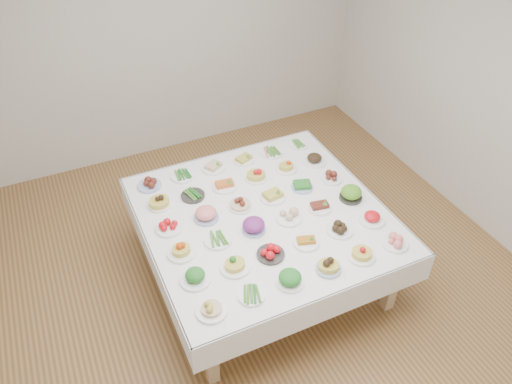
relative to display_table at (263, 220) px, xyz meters
name	(u,v)px	position (x,y,z in m)	size (l,w,h in m)	color
room_envelope	(250,108)	(-0.13, -0.03, 1.15)	(5.02, 5.02, 2.81)	olive
display_table	(263,220)	(0.00, 0.00, 0.00)	(2.04, 2.04, 0.75)	white
dish_0	(211,307)	(-0.78, -0.78, 0.13)	(0.23, 0.23, 0.12)	white
dish_1	(252,295)	(-0.47, -0.78, 0.09)	(0.21, 0.20, 0.05)	white
dish_2	(290,278)	(-0.16, -0.78, 0.13)	(0.21, 0.21, 0.12)	white
dish_3	(329,265)	(0.17, -0.79, 0.13)	(0.20, 0.20, 0.12)	#4C66B2
dish_4	(362,252)	(0.47, -0.79, 0.13)	(0.22, 0.22, 0.12)	white
dish_5	(395,241)	(0.79, -0.79, 0.11)	(0.21, 0.21, 0.09)	white
dish_6	(195,276)	(-0.78, -0.46, 0.12)	(0.23, 0.23, 0.12)	white
dish_7	(235,264)	(-0.47, -0.48, 0.12)	(0.23, 0.23, 0.12)	white
dish_8	(271,252)	(-0.16, -0.47, 0.11)	(0.22, 0.22, 0.10)	#2C2927
dish_9	(306,240)	(0.15, -0.47, 0.10)	(0.21, 0.21, 0.09)	white
dish_10	(340,228)	(0.48, -0.47, 0.11)	(0.22, 0.22, 0.10)	white
dish_11	(372,216)	(0.79, -0.47, 0.12)	(0.22, 0.22, 0.12)	white
dish_12	(181,249)	(-0.79, -0.16, 0.13)	(0.22, 0.22, 0.13)	white
dish_13	(218,239)	(-0.48, -0.15, 0.10)	(0.23, 0.23, 0.06)	white
dish_14	(254,226)	(-0.16, -0.16, 0.12)	(0.20, 0.20, 0.12)	#4C66B2
dish_15	(289,215)	(0.16, -0.15, 0.12)	(0.22, 0.22, 0.11)	white
dish_16	(320,205)	(0.47, -0.15, 0.11)	(0.21, 0.21, 0.10)	white
dish_17	(351,193)	(0.79, -0.15, 0.14)	(0.21, 0.21, 0.13)	#2C2927
dish_18	(169,225)	(-0.79, 0.16, 0.11)	(0.22, 0.22, 0.10)	white
dish_19	(206,213)	(-0.47, 0.15, 0.13)	(0.22, 0.22, 0.13)	#4C66B2
dish_20	(240,202)	(-0.15, 0.16, 0.13)	(0.20, 0.20, 0.12)	white
dish_21	(273,195)	(0.16, 0.15, 0.12)	(0.22, 0.22, 0.10)	white
dish_22	(302,185)	(0.47, 0.17, 0.11)	(0.20, 0.20, 0.09)	#4C66B2
dish_23	(331,177)	(0.78, 0.16, 0.10)	(0.19, 0.19, 0.08)	white
dish_24	(159,201)	(-0.78, 0.48, 0.13)	(0.21, 0.20, 0.12)	white
dish_25	(193,195)	(-0.47, 0.47, 0.09)	(0.23, 0.21, 0.05)	#2C2927
dish_26	(225,184)	(-0.17, 0.48, 0.12)	(0.22, 0.22, 0.10)	white
dish_27	(256,174)	(0.15, 0.47, 0.12)	(0.20, 0.20, 0.12)	white
dish_28	(286,166)	(0.47, 0.47, 0.12)	(0.20, 0.20, 0.11)	white
dish_29	(314,158)	(0.78, 0.47, 0.13)	(0.22, 0.22, 0.12)	white
dish_30	(149,183)	(-0.79, 0.78, 0.11)	(0.22, 0.22, 0.10)	#4C66B2
dish_31	(183,175)	(-0.46, 0.79, 0.09)	(0.23, 0.23, 0.05)	white
dish_32	(213,166)	(-0.15, 0.78, 0.11)	(0.22, 0.22, 0.10)	white
dish_33	(244,158)	(0.16, 0.78, 0.11)	(0.20, 0.20, 0.09)	white
dish_34	(272,152)	(0.47, 0.78, 0.09)	(0.22, 0.22, 0.05)	white
dish_35	(298,144)	(0.78, 0.79, 0.09)	(0.20, 0.20, 0.05)	white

